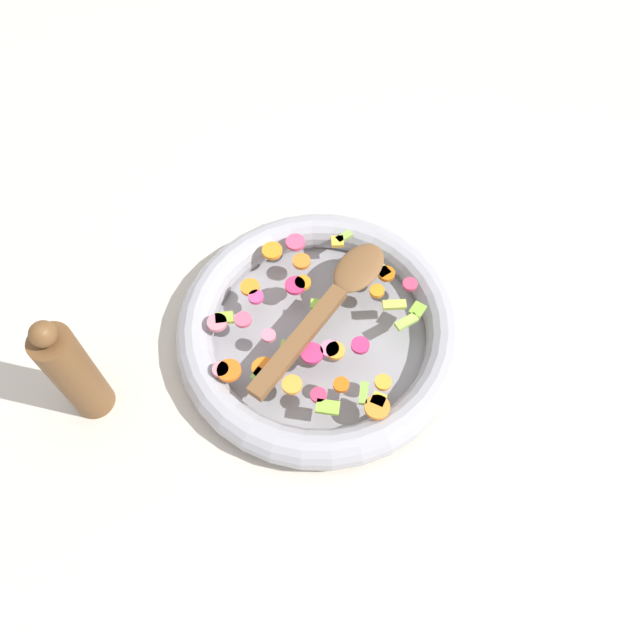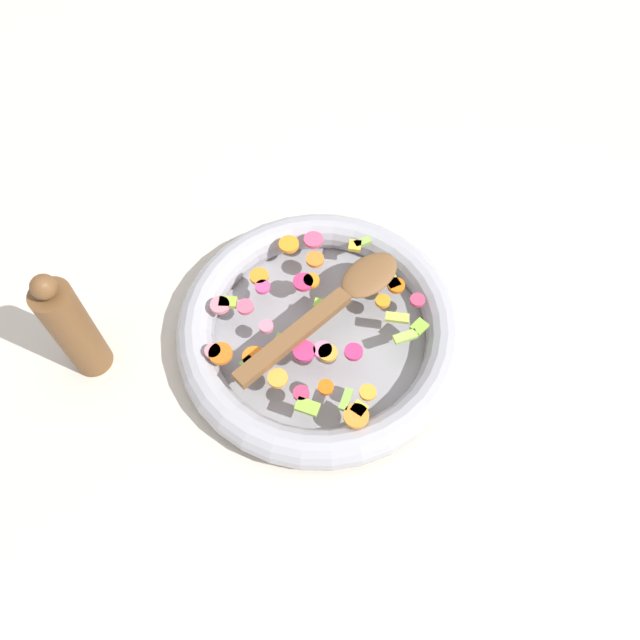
{
  "view_description": "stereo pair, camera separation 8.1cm",
  "coord_description": "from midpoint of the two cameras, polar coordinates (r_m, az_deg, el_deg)",
  "views": [
    {
      "loc": [
        0.4,
        -0.11,
        0.75
      ],
      "look_at": [
        0.0,
        0.0,
        0.05
      ],
      "focal_mm": 35.0,
      "sensor_mm": 36.0,
      "label": 1
    },
    {
      "loc": [
        0.41,
        -0.03,
        0.75
      ],
      "look_at": [
        0.0,
        0.0,
        0.05
      ],
      "focal_mm": 35.0,
      "sensor_mm": 36.0,
      "label": 2
    }
  ],
  "objects": [
    {
      "name": "ground_plane",
      "position": [
        0.86,
        2.71,
        -1.92
      ],
      "size": [
        4.0,
        4.0,
        0.0
      ],
      "primitive_type": "plane",
      "color": "beige"
    },
    {
      "name": "skillet",
      "position": [
        0.84,
        2.77,
        -1.2
      ],
      "size": [
        0.38,
        0.38,
        0.05
      ],
      "color": "gray",
      "rests_on": "ground_plane"
    },
    {
      "name": "chopped_vegetables",
      "position": [
        0.81,
        2.01,
        -0.55
      ],
      "size": [
        0.3,
        0.29,
        0.01
      ],
      "color": "orange",
      "rests_on": "skillet"
    },
    {
      "name": "wooden_spoon",
      "position": [
        0.81,
        4.4,
        1.47
      ],
      "size": [
        0.2,
        0.24,
        0.01
      ],
      "color": "brown",
      "rests_on": "chopped_vegetables"
    },
    {
      "name": "pepper_mill",
      "position": [
        0.81,
        -19.08,
        -0.96
      ],
      "size": [
        0.05,
        0.05,
        0.2
      ],
      "color": "brown",
      "rests_on": "ground_plane"
    }
  ]
}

